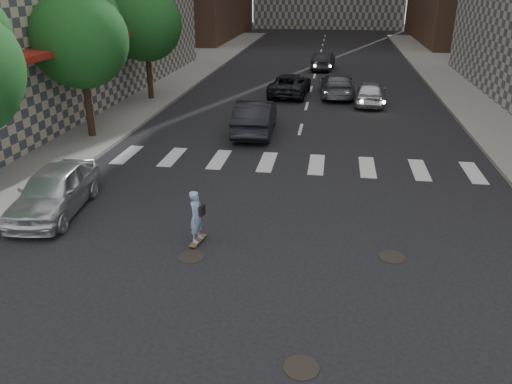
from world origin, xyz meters
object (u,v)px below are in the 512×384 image
traffic_car_b (337,85)px  traffic_car_c (290,85)px  tree_b (82,34)px  traffic_car_d (371,92)px  silver_sedan (54,190)px  skateboarder (197,216)px  traffic_car_a (255,117)px  tree_c (147,21)px  traffic_car_e (323,61)px

traffic_car_b → traffic_car_c: bearing=-0.4°
tree_b → traffic_car_b: bearing=44.3°
traffic_car_b → traffic_car_d: (1.99, -2.00, -0.01)m
traffic_car_b → silver_sedan: bearing=61.1°
skateboarder → traffic_car_c: 19.85m
traffic_car_a → tree_b: bearing=12.0°
tree_b → traffic_car_d: bearing=34.0°
skateboarder → traffic_car_b: size_ratio=0.31×
tree_c → silver_sedan: (2.45, -15.85, -3.91)m
traffic_car_d → traffic_car_c: bearing=-14.8°
skateboarder → silver_sedan: size_ratio=0.37×
silver_sedan → traffic_car_d: size_ratio=1.03×
traffic_car_a → traffic_car_d: bearing=-131.9°
traffic_car_b → skateboarder: bearing=75.5°
traffic_car_d → traffic_car_b: bearing=-39.8°
traffic_car_a → traffic_car_d: 9.09m
tree_c → traffic_car_d: 13.73m
tree_b → traffic_car_a: (7.33, 1.86, -3.84)m
silver_sedan → traffic_car_b: (8.69, 18.71, -0.01)m
silver_sedan → skateboarder: bearing=-20.4°
traffic_car_c → traffic_car_e: 10.34m
skateboarder → silver_sedan: skateboarder is taller
skateboarder → traffic_car_c: size_ratio=0.32×
traffic_car_a → traffic_car_b: (3.81, 9.00, -0.08)m
tree_b → silver_sedan: bearing=-72.6°
traffic_car_c → traffic_car_d: 5.25m
tree_c → traffic_car_a: 10.30m
traffic_car_d → tree_c: bearing=9.2°
skateboarder → traffic_car_a: size_ratio=0.32×
tree_b → tree_c: bearing=90.0°
traffic_car_b → traffic_car_e: 10.06m
tree_b → traffic_car_d: tree_b is taller
silver_sedan → traffic_car_a: (4.88, 9.71, 0.07)m
tree_b → traffic_car_a: size_ratio=1.35×
traffic_car_a → traffic_car_b: traffic_car_a is taller
skateboarder → traffic_car_b: (3.72, 20.01, -0.10)m
tree_b → traffic_car_b: 16.05m
tree_b → skateboarder: tree_b is taller
traffic_car_b → traffic_car_e: size_ratio=1.17×
skateboarder → tree_b: bearing=140.3°
traffic_car_c → silver_sedan: bearing=76.3°
tree_b → traffic_car_e: tree_b is taller
skateboarder → traffic_car_b: 20.36m
tree_b → silver_sedan: tree_b is taller
tree_c → tree_b: bearing=-90.0°
tree_c → skateboarder: 19.08m
tree_c → traffic_car_a: size_ratio=1.35×
tree_b → tree_c: (0.00, 8.00, 0.00)m
traffic_car_e → traffic_car_c: bearing=85.2°
tree_c → traffic_car_d: size_ratio=1.58×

